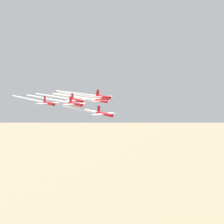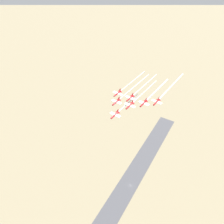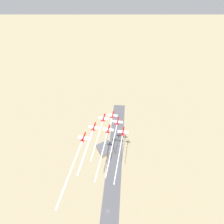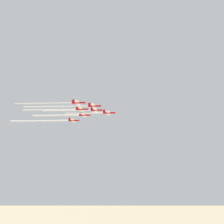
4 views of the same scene
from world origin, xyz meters
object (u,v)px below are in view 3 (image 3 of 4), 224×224
(jet_0, at_px, (113,115))
(jet_5, at_px, (123,132))
(jet_6, at_px, (84,137))
(jet_3, at_px, (94,127))
(jet_4, at_px, (108,129))
(hangar, at_px, (105,149))
(jet_1, at_px, (104,118))
(jet_2, at_px, (118,121))

(jet_0, relative_size, jet_5, 1.00)
(jet_0, relative_size, jet_6, 1.00)
(jet_3, relative_size, jet_6, 1.00)
(jet_4, distance_m, jet_6, 22.09)
(jet_3, bearing_deg, jet_4, 0.00)
(hangar, distance_m, jet_5, 172.03)
(jet_6, bearing_deg, jet_1, 59.53)
(jet_1, relative_size, jet_3, 1.00)
(hangar, bearing_deg, jet_2, -14.97)
(jet_2, bearing_deg, jet_5, -59.53)
(hangar, bearing_deg, jet_4, -21.87)
(jet_0, distance_m, jet_6, 37.75)
(jet_0, distance_m, jet_4, 21.95)
(jet_3, distance_m, jet_5, 25.52)
(jet_3, bearing_deg, jet_2, 29.54)
(jet_0, height_order, jet_5, jet_5)
(hangar, height_order, jet_1, jet_1)
(jet_0, height_order, jet_6, jet_6)
(jet_2, distance_m, jet_6, 33.53)
(jet_1, bearing_deg, jet_0, 59.53)
(jet_4, height_order, jet_5, jet_4)
(jet_0, distance_m, jet_2, 12.96)
(jet_0, height_order, jet_4, jet_4)
(jet_6, bearing_deg, jet_0, 59.53)
(jet_3, xyz_separation_m, jet_5, (15.91, 19.93, -0.78))
(hangar, height_order, jet_2, jet_2)
(jet_2, distance_m, jet_5, 12.58)
(hangar, relative_size, jet_4, 2.86)
(jet_2, distance_m, jet_3, 21.99)
(hangar, xyz_separation_m, jet_4, (78.68, -31.57, 147.59))
(jet_6, bearing_deg, jet_2, 40.36)
(jet_5, bearing_deg, jet_4, -180.00)
(jet_2, xyz_separation_m, jet_3, (-3.46, -21.71, 0.49))
(jet_3, height_order, jet_4, jet_3)
(jet_1, xyz_separation_m, jet_3, (4.49, -11.75, -1.72))
(hangar, bearing_deg, jet_5, -14.01)
(jet_5, bearing_deg, jet_1, 150.46)
(hangar, relative_size, jet_3, 2.86)
(hangar, xyz_separation_m, jet_6, (75.21, -53.29, 145.40))
(jet_4, bearing_deg, jet_1, 120.47)
(jet_1, xyz_separation_m, jet_2, (7.96, 9.97, -2.21))
(jet_1, bearing_deg, jet_6, -120.47)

